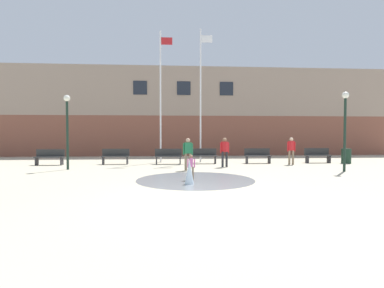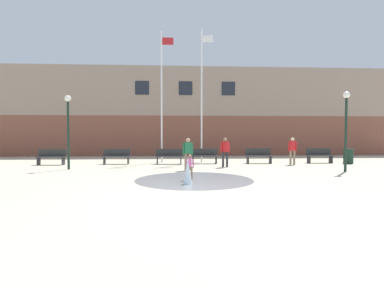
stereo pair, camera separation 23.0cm
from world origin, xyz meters
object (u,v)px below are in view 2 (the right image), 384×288
at_px(adult_in_red, 292,149).
at_px(park_bench_near_trashcan, 259,156).
at_px(lamp_post_left_lane, 68,121).
at_px(trash_can, 348,156).
at_px(park_bench_under_right_flagpole, 204,156).
at_px(child_in_fountain, 190,165).
at_px(park_bench_far_right, 319,155).
at_px(teen_by_trashcan, 188,151).
at_px(flagpole_right, 202,92).
at_px(park_bench_under_left_flagpole, 117,156).
at_px(park_bench_center, 169,156).
at_px(flagpole_left, 162,93).
at_px(lamp_post_right_lane, 346,119).
at_px(adult_near_bench, 225,150).
at_px(park_bench_left_of_flagpoles, 51,157).

bearing_deg(adult_in_red, park_bench_near_trashcan, -63.64).
height_order(lamp_post_left_lane, trash_can, lamp_post_left_lane).
relative_size(park_bench_under_right_flagpole, park_bench_near_trashcan, 1.00).
distance_m(park_bench_near_trashcan, child_in_fountain, 7.82).
height_order(park_bench_far_right, teen_by_trashcan, teen_by_trashcan).
relative_size(park_bench_under_right_flagpole, adult_in_red, 1.01).
relative_size(park_bench_near_trashcan, flagpole_right, 0.19).
height_order(park_bench_under_left_flagpole, park_bench_center, same).
distance_m(park_bench_under_left_flagpole, flagpole_left, 4.82).
height_order(park_bench_center, lamp_post_right_lane, lamp_post_right_lane).
bearing_deg(adult_in_red, flagpole_right, -54.62).
relative_size(adult_near_bench, teen_by_trashcan, 1.00).
height_order(park_bench_left_of_flagpoles, child_in_fountain, child_in_fountain).
bearing_deg(trash_can, adult_near_bench, -169.19).
bearing_deg(flagpole_left, teen_by_trashcan, -71.66).
relative_size(park_bench_under_left_flagpole, flagpole_left, 0.19).
distance_m(adult_near_bench, trash_can, 7.94).
bearing_deg(park_bench_far_right, flagpole_right, 172.08).
relative_size(park_bench_left_of_flagpoles, adult_near_bench, 1.01).
height_order(park_bench_under_right_flagpole, trash_can, park_bench_under_right_flagpole).
distance_m(park_bench_far_right, adult_in_red, 2.43).
bearing_deg(lamp_post_left_lane, flagpole_left, 37.70).
bearing_deg(park_bench_far_right, park_bench_near_trashcan, -179.35).
xyz_separation_m(park_bench_near_trashcan, teen_by_trashcan, (-4.49, -3.29, 0.45)).
bearing_deg(park_bench_under_right_flagpole, child_in_fountain, -100.74).
bearing_deg(park_bench_under_right_flagpole, flagpole_right, 93.66).
bearing_deg(park_bench_center, park_bench_under_right_flagpole, 4.82).
bearing_deg(child_in_fountain, teen_by_trashcan, 6.29).
bearing_deg(park_bench_under_left_flagpole, park_bench_left_of_flagpoles, -176.79).
relative_size(park_bench_left_of_flagpoles, flagpole_left, 0.19).
bearing_deg(park_bench_under_left_flagpole, flagpole_right, 10.80).
distance_m(child_in_fountain, lamp_post_right_lane, 8.02).
relative_size(adult_in_red, flagpole_right, 0.19).
bearing_deg(park_bench_near_trashcan, park_bench_far_right, 0.65).
xyz_separation_m(flagpole_left, lamp_post_right_lane, (8.88, -5.31, -1.88)).
bearing_deg(park_bench_center, park_bench_far_right, 0.89).
relative_size(adult_near_bench, flagpole_left, 0.19).
bearing_deg(adult_in_red, flagpole_left, -47.67).
height_order(adult_in_red, trash_can, adult_in_red).
distance_m(park_bench_far_right, lamp_post_right_lane, 4.83).
xyz_separation_m(flagpole_right, lamp_post_right_lane, (6.34, -5.31, -1.97)).
relative_size(park_bench_center, park_bench_under_right_flagpole, 1.00).
bearing_deg(park_bench_left_of_flagpoles, adult_in_red, -3.55).
bearing_deg(park_bench_under_left_flagpole, adult_near_bench, -18.13).
bearing_deg(park_bench_left_of_flagpoles, park_bench_near_trashcan, 0.72).
distance_m(park_bench_under_left_flagpole, flagpole_right, 6.63).
height_order(park_bench_under_left_flagpole, lamp_post_left_lane, lamp_post_left_lane).
xyz_separation_m(park_bench_left_of_flagpoles, flagpole_left, (6.38, 1.20, 3.89)).
distance_m(park_bench_center, lamp_post_left_lane, 5.93).
distance_m(adult_in_red, flagpole_right, 6.52).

